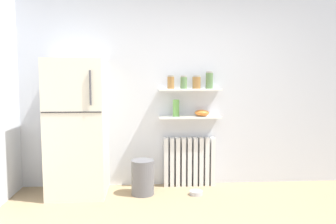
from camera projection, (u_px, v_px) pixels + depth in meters
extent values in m
cube|color=silver|center=(184.00, 91.00, 4.60)|extent=(7.04, 0.10, 2.60)
cube|color=silver|center=(78.00, 128.00, 4.18)|extent=(0.70, 0.64, 1.70)
cube|color=#262628|center=(71.00, 112.00, 3.84)|extent=(0.69, 0.01, 0.01)
cylinder|color=#4C4C51|center=(90.00, 88.00, 3.81)|extent=(0.02, 0.02, 0.40)
cube|color=white|center=(166.00, 162.00, 4.55)|extent=(0.06, 0.12, 0.66)
cube|color=white|center=(172.00, 162.00, 4.55)|extent=(0.06, 0.12, 0.66)
cube|color=white|center=(178.00, 162.00, 4.56)|extent=(0.06, 0.12, 0.66)
cube|color=white|center=(183.00, 162.00, 4.56)|extent=(0.06, 0.12, 0.66)
cube|color=white|center=(189.00, 162.00, 4.57)|extent=(0.06, 0.12, 0.66)
cube|color=white|center=(195.00, 162.00, 4.57)|extent=(0.06, 0.12, 0.66)
cube|color=white|center=(201.00, 162.00, 4.58)|extent=(0.06, 0.12, 0.66)
cube|color=white|center=(207.00, 161.00, 4.58)|extent=(0.06, 0.12, 0.66)
cube|color=white|center=(212.00, 161.00, 4.59)|extent=(0.06, 0.12, 0.66)
cube|color=white|center=(190.00, 117.00, 4.48)|extent=(0.83, 0.22, 0.02)
cube|color=white|center=(190.00, 90.00, 4.44)|extent=(0.83, 0.22, 0.02)
cylinder|color=olive|center=(171.00, 83.00, 4.41)|extent=(0.09, 0.09, 0.16)
cylinder|color=gray|center=(171.00, 76.00, 4.41)|extent=(0.08, 0.08, 0.02)
cylinder|color=#5B7F4C|center=(184.00, 83.00, 4.43)|extent=(0.09, 0.09, 0.15)
cylinder|color=gray|center=(184.00, 76.00, 4.42)|extent=(0.08, 0.08, 0.02)
cylinder|color=olive|center=(197.00, 83.00, 4.44)|extent=(0.11, 0.11, 0.15)
cylinder|color=gray|center=(197.00, 76.00, 4.43)|extent=(0.10, 0.10, 0.02)
cylinder|color=#5B7F4C|center=(209.00, 81.00, 4.45)|extent=(0.10, 0.10, 0.21)
cylinder|color=gray|center=(209.00, 72.00, 4.44)|extent=(0.09, 0.09, 0.02)
cylinder|color=#66A84C|center=(176.00, 108.00, 4.45)|extent=(0.09, 0.09, 0.22)
ellipsoid|color=orange|center=(202.00, 113.00, 4.48)|extent=(0.19, 0.19, 0.09)
cylinder|color=slate|center=(143.00, 177.00, 4.22)|extent=(0.28, 0.28, 0.44)
cylinder|color=#B7B7BC|center=(196.00, 193.00, 4.22)|extent=(0.16, 0.16, 0.05)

